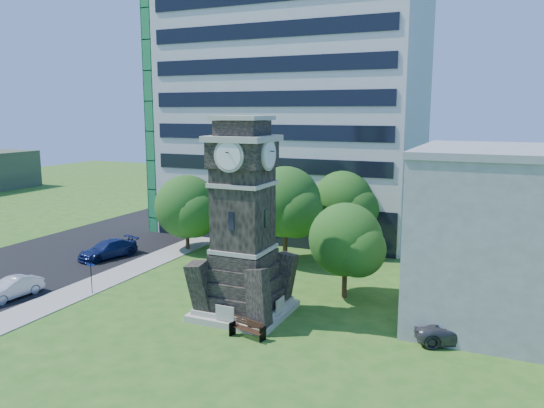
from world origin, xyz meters
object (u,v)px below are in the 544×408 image
at_px(car_east_lot, 460,329).
at_px(clock_tower, 243,231).
at_px(park_bench, 248,328).
at_px(street_sign, 91,275).
at_px(car_street_north, 108,249).
at_px(car_street_mid, 12,288).

bearing_deg(car_east_lot, clock_tower, 71.89).
relative_size(clock_tower, park_bench, 6.08).
bearing_deg(clock_tower, street_sign, -174.83).
xyz_separation_m(clock_tower, street_sign, (-11.29, -1.02, -3.90)).
bearing_deg(car_street_north, car_east_lot, 5.44).
xyz_separation_m(car_street_north, park_bench, (18.38, -9.78, -0.21)).
xyz_separation_m(park_bench, street_sign, (-13.11, 2.08, 0.83)).
bearing_deg(car_street_mid, street_sign, 38.41).
xyz_separation_m(car_street_mid, car_street_north, (-0.95, 10.57, 0.07)).
bearing_deg(car_east_lot, car_street_north, 55.83).
bearing_deg(car_east_lot, street_sign, 71.75).
distance_m(car_street_mid, park_bench, 17.44).
xyz_separation_m(clock_tower, car_street_mid, (-15.61, -3.89, -4.59)).
bearing_deg(park_bench, car_street_north, 167.18).
relative_size(car_street_mid, car_street_north, 0.80).
relative_size(car_street_mid, street_sign, 1.90).
distance_m(clock_tower, car_street_north, 18.42).
height_order(car_street_mid, street_sign, street_sign).
height_order(clock_tower, car_street_north, clock_tower).
bearing_deg(park_bench, car_east_lot, 36.89).
bearing_deg(car_street_north, car_street_mid, -68.79).
bearing_deg(car_east_lot, park_bench, 88.13).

